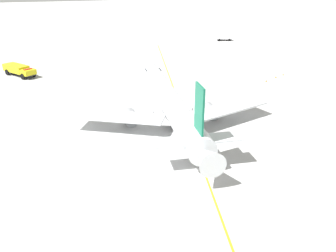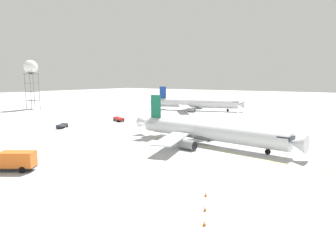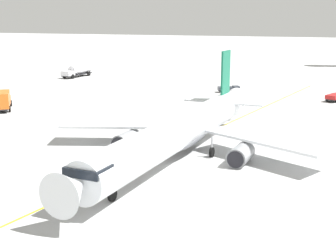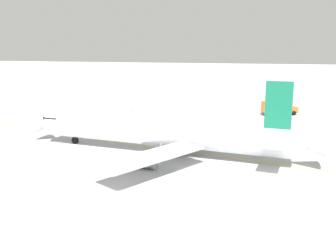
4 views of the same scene
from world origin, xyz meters
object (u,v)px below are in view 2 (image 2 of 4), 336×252
object	(u,v)px
airliner_main	(206,132)
safety_cone_near	(206,194)
safety_cone_mid	(205,209)
ops_pickup_truck	(119,119)
catering_truck_truck	(13,161)
radar_tower	(31,68)
safety_cone_far	(204,223)
airliner_secondary	(196,104)
baggage_truck_truck	(62,126)

from	to	relation	value
airliner_main	safety_cone_near	bearing A→B (deg)	-56.31
airliner_main	safety_cone_mid	distance (m)	35.22
airliner_main	ops_pickup_truck	distance (m)	45.43
catering_truck_truck	safety_cone_mid	xyz separation A→B (m)	(32.15, 3.83, -1.38)
radar_tower	ops_pickup_truck	bearing A→B (deg)	-7.42
safety_cone_far	airliner_secondary	bearing A→B (deg)	119.80
airliner_main	safety_cone_mid	xyz separation A→B (m)	(16.06, -31.25, -2.45)
baggage_truck_truck	safety_cone_mid	distance (m)	67.81
baggage_truck_truck	radar_tower	bearing A→B (deg)	38.89
radar_tower	safety_cone_mid	xyz separation A→B (m)	(122.67, -56.17, -19.10)
baggage_truck_truck	safety_cone_near	world-z (taller)	baggage_truck_truck
baggage_truck_truck	radar_tower	xyz separation A→B (m)	(-60.67, 28.70, 18.66)
airliner_secondary	ops_pickup_truck	distance (m)	46.83
ops_pickup_truck	baggage_truck_truck	distance (m)	20.66
airliner_main	baggage_truck_truck	world-z (taller)	airliner_main
airliner_main	safety_cone_far	xyz separation A→B (m)	(17.59, -34.32, -2.45)
catering_truck_truck	safety_cone_far	xyz separation A→B (m)	(33.67, 0.75, -1.38)
ops_pickup_truck	safety_cone_near	bearing A→B (deg)	166.48
baggage_truck_truck	safety_cone_near	size ratio (longest dim) A/B	8.27
safety_cone_mid	ops_pickup_truck	bearing A→B (deg)	140.67
airliner_main	ops_pickup_truck	world-z (taller)	airliner_main
safety_cone_far	ops_pickup_truck	bearing A→B (deg)	139.64
safety_cone_mid	safety_cone_far	size ratio (longest dim) A/B	1.00
catering_truck_truck	baggage_truck_truck	xyz separation A→B (m)	(-29.85, 31.29, -0.95)
ops_pickup_truck	safety_cone_mid	distance (m)	75.41
radar_tower	airliner_secondary	bearing A→B (deg)	29.20
airliner_main	airliner_secondary	bearing A→B (deg)	127.58
airliner_main	radar_tower	bearing A→B (deg)	173.23
radar_tower	safety_cone_near	distance (m)	132.99
baggage_truck_truck	safety_cone_far	world-z (taller)	baggage_truck_truck
catering_truck_truck	ops_pickup_truck	size ratio (longest dim) A/B	1.34
airliner_main	airliner_secondary	world-z (taller)	airliner_secondary
airliner_secondary	safety_cone_near	xyz separation A→B (m)	(52.38, -90.56, -2.79)
baggage_truck_truck	radar_tower	distance (m)	69.66
catering_truck_truck	safety_cone_mid	bearing A→B (deg)	153.08
catering_truck_truck	ops_pickup_truck	xyz separation A→B (m)	(-26.19, 51.62, -0.85)
baggage_truck_truck	safety_cone_mid	world-z (taller)	baggage_truck_truck
ops_pickup_truck	safety_cone_near	world-z (taller)	ops_pickup_truck
airliner_secondary	radar_tower	distance (m)	80.02
airliner_secondary	radar_tower	bearing A→B (deg)	-167.16
safety_cone_far	catering_truck_truck	bearing A→B (deg)	-178.72
airliner_main	safety_cone_far	bearing A→B (deg)	-56.47
airliner_secondary	safety_cone_near	distance (m)	104.65
ops_pickup_truck	safety_cone_far	distance (m)	78.56
safety_cone_mid	airliner_secondary	bearing A→B (deg)	119.90
airliner_secondary	baggage_truck_truck	size ratio (longest dim) A/B	9.43
catering_truck_truck	safety_cone_near	bearing A→B (deg)	160.50
airliner_main	baggage_truck_truck	xyz separation A→B (m)	(-45.94, -3.79, -2.01)
airliner_main	safety_cone_near	size ratio (longest dim) A/B	76.98
airliner_secondary	baggage_truck_truck	distance (m)	67.41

